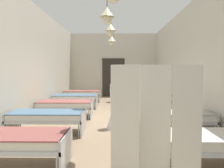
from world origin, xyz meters
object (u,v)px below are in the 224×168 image
bed_right_row_0 (206,142)px  bed_right_row_4 (144,93)px  bed_left_row_1 (47,117)px  bed_right_row_2 (159,105)px  bed_right_row_1 (174,117)px  nurse_near_aisle (115,109)px  bed_right_row_3 (150,98)px  bed_left_row_0 (11,141)px  potted_plant (115,87)px  bed_left_row_2 (65,105)px  bed_left_row_3 (75,98)px  bed_left_row_4 (82,93)px  privacy_screen (156,127)px

bed_right_row_0 → bed_right_row_4: bearing=90.0°
bed_left_row_1 → bed_right_row_2: same height
bed_right_row_0 → bed_right_row_1: (0.00, 1.90, 0.00)m
bed_right_row_1 → nurse_near_aisle: bearing=160.0°
bed_right_row_2 → bed_right_row_3: 1.90m
bed_left_row_0 → bed_right_row_1: bearing=30.3°
bed_right_row_2 → potted_plant: size_ratio=1.42×
bed_left_row_2 → bed_left_row_3: size_ratio=1.00×
bed_left_row_3 → bed_right_row_4: 3.77m
bed_right_row_3 → bed_right_row_0: bearing=-90.0°
bed_right_row_0 → bed_left_row_4: bearing=113.2°
bed_right_row_2 → potted_plant: 3.96m
bed_right_row_2 → nurse_near_aisle: size_ratio=1.28×
nurse_near_aisle → privacy_screen: (0.55, -3.06, 0.32)m
bed_right_row_0 → bed_right_row_2: bearing=90.0°
bed_left_row_4 → bed_left_row_2: bearing=-90.0°
bed_right_row_0 → bed_left_row_1: same height
bed_left_row_2 → potted_plant: bearing=64.8°
nurse_near_aisle → privacy_screen: bearing=106.4°
bed_left_row_2 → bed_right_row_2: (3.25, 0.00, 0.00)m
bed_left_row_0 → bed_right_row_2: (3.25, 3.80, 0.00)m
bed_right_row_0 → bed_left_row_3: 6.56m
bed_left_row_2 → bed_left_row_4: bearing=90.0°
bed_right_row_1 → bed_right_row_0: bearing=-90.0°
bed_left_row_0 → bed_right_row_4: size_ratio=1.00×
bed_right_row_1 → bed_left_row_4: bearing=119.7°
privacy_screen → bed_left_row_4: bearing=114.1°
bed_left_row_2 → bed_left_row_4: (0.00, 3.80, 0.00)m
bed_left_row_4 → potted_plant: (1.71, -0.17, 0.35)m
bed_right_row_3 → privacy_screen: bearing=-98.6°
bed_right_row_3 → bed_left_row_0: bearing=-119.7°
potted_plant → privacy_screen: bearing=-85.8°
bed_right_row_4 → potted_plant: 1.59m
bed_right_row_2 → nurse_near_aisle: 2.02m
bed_left_row_1 → nurse_near_aisle: bearing=17.4°
bed_right_row_4 → bed_left_row_1: bearing=-119.7°
potted_plant → privacy_screen: size_ratio=0.79×
nurse_near_aisle → bed_right_row_3: bearing=-108.6°
bed_left_row_4 → nurse_near_aisle: size_ratio=1.28×
bed_right_row_0 → privacy_screen: 1.20m
bed_right_row_0 → bed_left_row_2: (-3.25, 3.80, 0.00)m
privacy_screen → bed_left_row_2: bearing=126.0°
bed_left_row_3 → bed_left_row_1: bearing=-90.0°
bed_right_row_3 → privacy_screen: privacy_screen is taller
bed_right_row_0 → potted_plant: size_ratio=1.42×
bed_right_row_1 → bed_right_row_2: (0.00, 1.90, 0.00)m
bed_right_row_3 → bed_left_row_4: same height
bed_right_row_4 → nurse_near_aisle: nurse_near_aisle is taller
bed_left_row_0 → bed_right_row_0: (3.25, 0.00, 0.00)m
bed_left_row_2 → bed_right_row_4: bearing=49.4°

